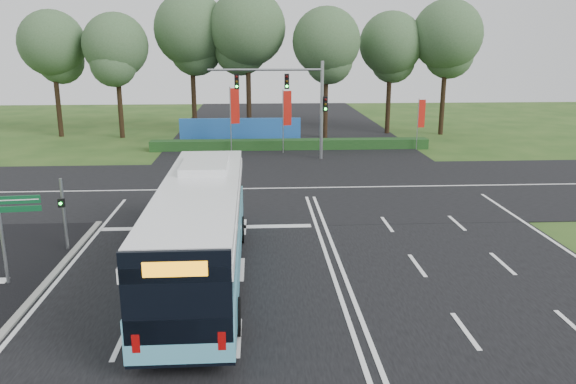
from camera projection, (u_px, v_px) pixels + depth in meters
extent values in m
plane|color=#244517|center=(330.00, 268.00, 21.00)|extent=(120.00, 120.00, 0.00)
cube|color=black|center=(330.00, 268.00, 21.00)|extent=(20.00, 120.00, 0.04)
cube|color=black|center=(303.00, 188.00, 32.58)|extent=(120.00, 14.00, 0.05)
cube|color=gray|center=(22.00, 311.00, 17.53)|extent=(0.25, 18.00, 0.12)
cube|color=#54AAC4|center=(202.00, 248.00, 19.83)|extent=(2.79, 13.05, 1.19)
cube|color=black|center=(202.00, 262.00, 19.97)|extent=(2.76, 12.98, 0.33)
cube|color=black|center=(201.00, 219.00, 19.55)|extent=(2.68, 12.85, 1.03)
cube|color=white|center=(200.00, 201.00, 19.39)|extent=(2.79, 13.05, 0.38)
cube|color=white|center=(199.00, 190.00, 19.29)|extent=(2.73, 12.52, 0.38)
cube|color=white|center=(205.00, 164.00, 21.83)|extent=(1.76, 3.27, 0.27)
cube|color=black|center=(177.00, 298.00, 13.31)|extent=(2.63, 0.13, 2.39)
cube|color=orange|center=(175.00, 269.00, 13.08)|extent=(1.52, 0.07, 0.38)
cylinder|color=black|center=(179.00, 231.00, 23.47)|extent=(0.31, 1.13, 1.13)
cylinder|color=black|center=(240.00, 230.00, 23.63)|extent=(0.31, 1.13, 1.13)
cylinder|color=black|center=(145.00, 320.00, 15.93)|extent=(0.31, 1.13, 1.13)
cylinder|color=black|center=(235.00, 317.00, 16.08)|extent=(0.31, 1.13, 1.13)
cylinder|color=gray|center=(64.00, 215.00, 22.46)|extent=(0.12, 0.12, 3.01)
cube|color=black|center=(61.00, 203.00, 22.15)|extent=(0.24, 0.16, 0.34)
sphere|color=#19F233|center=(61.00, 204.00, 22.05)|extent=(0.12, 0.12, 0.12)
cylinder|color=gray|center=(2.00, 234.00, 19.16)|extent=(0.11, 0.11, 3.69)
cube|color=#0C4825|center=(19.00, 200.00, 18.95)|extent=(1.38, 0.19, 0.28)
cube|color=#0C4825|center=(20.00, 209.00, 19.03)|extent=(1.38, 0.19, 0.20)
cube|color=white|center=(18.00, 200.00, 18.92)|extent=(1.29, 0.13, 0.04)
cylinder|color=gray|center=(231.00, 120.00, 42.80)|extent=(0.08, 0.08, 5.02)
cube|color=#B3180F|center=(235.00, 106.00, 42.64)|extent=(0.66, 0.21, 2.68)
cylinder|color=gray|center=(283.00, 122.00, 42.37)|extent=(0.08, 0.08, 4.85)
cube|color=#B3180F|center=(287.00, 108.00, 42.24)|extent=(0.62, 0.25, 2.58)
cylinder|color=gray|center=(418.00, 125.00, 43.87)|extent=(0.06, 0.06, 4.05)
cube|color=#B3180F|center=(422.00, 114.00, 43.71)|extent=(0.54, 0.12, 2.16)
cylinder|color=gray|center=(322.00, 111.00, 40.00)|extent=(0.24, 0.24, 7.00)
cylinder|color=gray|center=(265.00, 70.00, 39.04)|extent=(8.00, 0.16, 0.16)
cube|color=black|center=(287.00, 81.00, 39.33)|extent=(0.32, 0.28, 1.05)
cube|color=black|center=(237.00, 81.00, 39.13)|extent=(0.32, 0.28, 1.05)
cube|color=black|center=(325.00, 104.00, 39.89)|extent=(0.32, 0.28, 1.05)
cube|color=#153A16|center=(290.00, 145.00, 44.55)|extent=(22.00, 1.20, 0.80)
cube|color=#1E55A6|center=(240.00, 131.00, 46.56)|extent=(10.00, 0.30, 2.20)
cylinder|color=black|center=(57.00, 93.00, 49.99)|extent=(0.44, 0.44, 7.79)
sphere|color=#365130|center=(52.00, 43.00, 48.89)|extent=(5.74, 5.74, 5.74)
cylinder|color=black|center=(119.00, 95.00, 49.37)|extent=(0.44, 0.44, 7.61)
sphere|color=#365130|center=(116.00, 45.00, 48.29)|extent=(5.61, 5.61, 5.61)
cylinder|color=black|center=(193.00, 86.00, 51.12)|extent=(0.44, 0.44, 8.92)
sphere|color=#365130|center=(191.00, 29.00, 49.85)|extent=(6.57, 6.57, 6.57)
cylinder|color=black|center=(249.00, 86.00, 50.10)|extent=(0.44, 0.44, 9.04)
sphere|color=#365130|center=(248.00, 28.00, 48.82)|extent=(6.66, 6.66, 6.66)
cylinder|color=black|center=(326.00, 93.00, 49.09)|extent=(0.44, 0.44, 7.94)
sphere|color=#365130|center=(326.00, 41.00, 47.97)|extent=(5.85, 5.85, 5.85)
cylinder|color=black|center=(389.00, 92.00, 51.68)|extent=(0.44, 0.44, 7.77)
sphere|color=#365130|center=(391.00, 43.00, 50.58)|extent=(5.72, 5.72, 5.72)
cylinder|color=black|center=(443.00, 88.00, 51.07)|extent=(0.44, 0.44, 8.48)
sphere|color=#365130|center=(447.00, 35.00, 49.87)|extent=(6.25, 6.25, 6.25)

